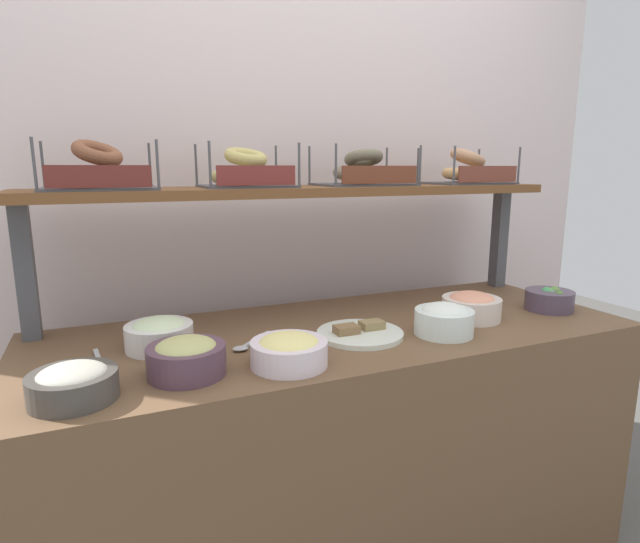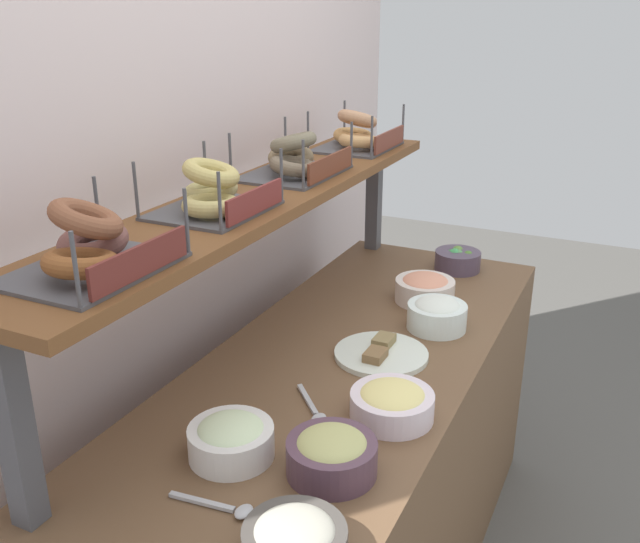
{
  "view_description": "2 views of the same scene",
  "coord_description": "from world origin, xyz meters",
  "px_view_note": "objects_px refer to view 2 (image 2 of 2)",
  "views": [
    {
      "loc": [
        -0.66,
        -1.37,
        1.34
      ],
      "look_at": [
        -0.04,
        0.06,
        1.03
      ],
      "focal_mm": 28.53,
      "sensor_mm": 36.0,
      "label": 1
    },
    {
      "loc": [
        -1.59,
        -0.68,
        1.76
      ],
      "look_at": [
        0.01,
        0.09,
        1.07
      ],
      "focal_mm": 39.42,
      "sensor_mm": 36.0,
      "label": 2
    }
  ],
  "objects_px": {
    "bowl_egg_salad": "(392,403)",
    "bagel_basket_sesame": "(358,135)",
    "bowl_scallion_spread": "(231,438)",
    "bowl_tuna_salad": "(295,541)",
    "bowl_veggie_mix": "(458,260)",
    "serving_spoon_by_edge": "(314,410)",
    "serving_plate_white": "(381,353)",
    "bagel_basket_poppy": "(294,159)",
    "bowl_cream_cheese": "(437,314)",
    "bowl_hummus": "(332,454)",
    "bagel_basket_plain": "(213,194)",
    "serving_spoon_near_plate": "(225,507)",
    "bagel_basket_cinnamon_raisin": "(90,247)",
    "bowl_lox_spread": "(425,288)"
  },
  "relations": [
    {
      "from": "serving_spoon_near_plate",
      "to": "bagel_basket_plain",
      "type": "bearing_deg",
      "value": 33.43
    },
    {
      "from": "serving_plate_white",
      "to": "serving_spoon_by_edge",
      "type": "height_order",
      "value": "serving_plate_white"
    },
    {
      "from": "serving_spoon_by_edge",
      "to": "bowl_egg_salad",
      "type": "bearing_deg",
      "value": -71.25
    },
    {
      "from": "bowl_cream_cheese",
      "to": "bagel_basket_poppy",
      "type": "bearing_deg",
      "value": 95.46
    },
    {
      "from": "bagel_basket_cinnamon_raisin",
      "to": "bowl_tuna_salad",
      "type": "bearing_deg",
      "value": -100.37
    },
    {
      "from": "serving_spoon_near_plate",
      "to": "bowl_cream_cheese",
      "type": "bearing_deg",
      "value": -7.76
    },
    {
      "from": "bagel_basket_poppy",
      "to": "bowl_hummus",
      "type": "bearing_deg",
      "value": -147.64
    },
    {
      "from": "bowl_hummus",
      "to": "bagel_basket_plain",
      "type": "bearing_deg",
      "value": 57.9
    },
    {
      "from": "bowl_egg_salad",
      "to": "serving_spoon_by_edge",
      "type": "height_order",
      "value": "bowl_egg_salad"
    },
    {
      "from": "bowl_scallion_spread",
      "to": "bowl_hummus",
      "type": "xyz_separation_m",
      "value": [
        0.04,
        -0.22,
        0.0
      ]
    },
    {
      "from": "bowl_lox_spread",
      "to": "bowl_tuna_salad",
      "type": "bearing_deg",
      "value": -173.1
    },
    {
      "from": "bowl_lox_spread",
      "to": "serving_plate_white",
      "type": "distance_m",
      "value": 0.42
    },
    {
      "from": "serving_spoon_near_plate",
      "to": "serving_plate_white",
      "type": "bearing_deg",
      "value": -3.68
    },
    {
      "from": "bowl_cream_cheese",
      "to": "serving_spoon_near_plate",
      "type": "distance_m",
      "value": 0.96
    },
    {
      "from": "bowl_scallion_spread",
      "to": "serving_spoon_near_plate",
      "type": "bearing_deg",
      "value": -152.03
    },
    {
      "from": "bowl_veggie_mix",
      "to": "serving_plate_white",
      "type": "bearing_deg",
      "value": 179.34
    },
    {
      "from": "bowl_tuna_salad",
      "to": "bowl_veggie_mix",
      "type": "bearing_deg",
      "value": 4.69
    },
    {
      "from": "bowl_lox_spread",
      "to": "bagel_basket_plain",
      "type": "distance_m",
      "value": 0.86
    },
    {
      "from": "bowl_veggie_mix",
      "to": "bowl_hummus",
      "type": "relative_size",
      "value": 0.87
    },
    {
      "from": "bowl_scallion_spread",
      "to": "bowl_egg_salad",
      "type": "distance_m",
      "value": 0.39
    },
    {
      "from": "bowl_egg_salad",
      "to": "serving_spoon_near_plate",
      "type": "height_order",
      "value": "bowl_egg_salad"
    },
    {
      "from": "bowl_veggie_mix",
      "to": "bowl_cream_cheese",
      "type": "height_order",
      "value": "bowl_cream_cheese"
    },
    {
      "from": "bowl_lox_spread",
      "to": "serving_spoon_near_plate",
      "type": "height_order",
      "value": "bowl_lox_spread"
    },
    {
      "from": "bowl_veggie_mix",
      "to": "bagel_basket_plain",
      "type": "distance_m",
      "value": 1.14
    },
    {
      "from": "bowl_veggie_mix",
      "to": "bagel_basket_sesame",
      "type": "height_order",
      "value": "bagel_basket_sesame"
    },
    {
      "from": "bowl_scallion_spread",
      "to": "serving_spoon_by_edge",
      "type": "distance_m",
      "value": 0.25
    },
    {
      "from": "bagel_basket_sesame",
      "to": "bowl_scallion_spread",
      "type": "bearing_deg",
      "value": -169.5
    },
    {
      "from": "bowl_egg_salad",
      "to": "bowl_cream_cheese",
      "type": "relative_size",
      "value": 1.12
    },
    {
      "from": "serving_spoon_near_plate",
      "to": "serving_spoon_by_edge",
      "type": "distance_m",
      "value": 0.38
    },
    {
      "from": "bowl_tuna_salad",
      "to": "bagel_basket_poppy",
      "type": "xyz_separation_m",
      "value": [
        0.96,
        0.5,
        0.44
      ]
    },
    {
      "from": "bowl_veggie_mix",
      "to": "serving_plate_white",
      "type": "xyz_separation_m",
      "value": [
        -0.75,
        0.01,
        -0.03
      ]
    },
    {
      "from": "bowl_egg_salad",
      "to": "serving_spoon_near_plate",
      "type": "distance_m",
      "value": 0.48
    },
    {
      "from": "bowl_veggie_mix",
      "to": "serving_spoon_near_plate",
      "type": "xyz_separation_m",
      "value": [
        -1.46,
        0.05,
        -0.03
      ]
    },
    {
      "from": "bowl_lox_spread",
      "to": "bagel_basket_plain",
      "type": "height_order",
      "value": "bagel_basket_plain"
    },
    {
      "from": "bowl_egg_salad",
      "to": "bowl_cream_cheese",
      "type": "distance_m",
      "value": 0.51
    },
    {
      "from": "bagel_basket_plain",
      "to": "bagel_basket_poppy",
      "type": "distance_m",
      "value": 0.43
    },
    {
      "from": "bowl_scallion_spread",
      "to": "bowl_egg_salad",
      "type": "bearing_deg",
      "value": -41.82
    },
    {
      "from": "bowl_egg_salad",
      "to": "bagel_basket_sesame",
      "type": "xyz_separation_m",
      "value": [
        0.92,
        0.48,
        0.44
      ]
    },
    {
      "from": "bowl_scallion_spread",
      "to": "bowl_lox_spread",
      "type": "height_order",
      "value": "bowl_lox_spread"
    },
    {
      "from": "bowl_egg_salad",
      "to": "bowl_lox_spread",
      "type": "height_order",
      "value": "bowl_lox_spread"
    },
    {
      "from": "bagel_basket_poppy",
      "to": "bagel_basket_sesame",
      "type": "distance_m",
      "value": 0.45
    },
    {
      "from": "bowl_egg_salad",
      "to": "bowl_lox_spread",
      "type": "distance_m",
      "value": 0.71
    },
    {
      "from": "serving_plate_white",
      "to": "bagel_basket_poppy",
      "type": "height_order",
      "value": "bagel_basket_poppy"
    },
    {
      "from": "bowl_tuna_salad",
      "to": "bagel_basket_sesame",
      "type": "xyz_separation_m",
      "value": [
        1.41,
        0.48,
        0.44
      ]
    },
    {
      "from": "serving_spoon_by_edge",
      "to": "bagel_basket_sesame",
      "type": "bearing_deg",
      "value": 17.43
    },
    {
      "from": "serving_spoon_by_edge",
      "to": "bagel_basket_poppy",
      "type": "bearing_deg",
      "value": 31.24
    },
    {
      "from": "bowl_veggie_mix",
      "to": "serving_spoon_by_edge",
      "type": "xyz_separation_m",
      "value": [
        -1.08,
        0.05,
        -0.03
      ]
    },
    {
      "from": "bagel_basket_sesame",
      "to": "serving_plate_white",
      "type": "bearing_deg",
      "value": -151.59
    },
    {
      "from": "serving_plate_white",
      "to": "bagel_basket_poppy",
      "type": "bearing_deg",
      "value": 61.53
    },
    {
      "from": "serving_plate_white",
      "to": "bowl_scallion_spread",
      "type": "bearing_deg",
      "value": 167.19
    }
  ]
}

